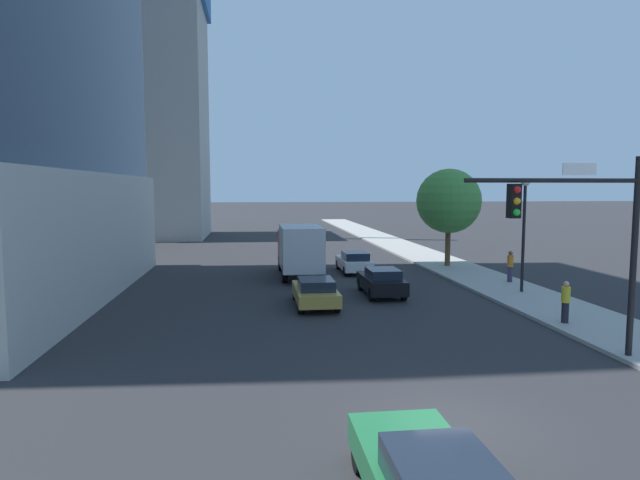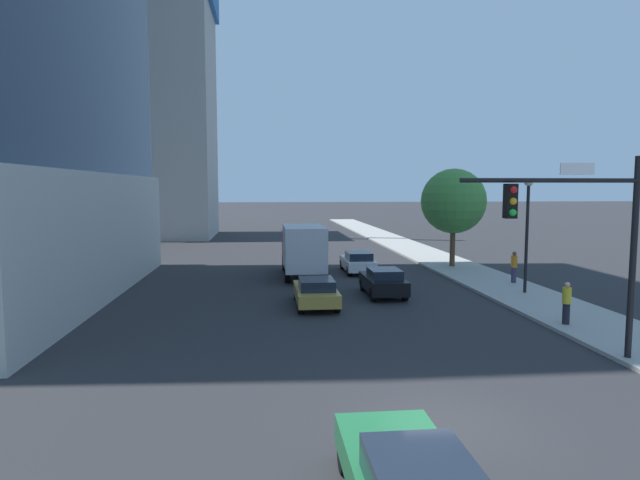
# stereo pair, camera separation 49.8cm
# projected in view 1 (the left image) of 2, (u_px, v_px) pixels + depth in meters

# --- Properties ---
(ground_plane) EXTENTS (400.00, 400.00, 0.00)m
(ground_plane) POSITION_uv_depth(u_px,v_px,m) (453.00, 423.00, 12.69)
(ground_plane) COLOR #28282B
(sidewalk) EXTENTS (4.05, 120.00, 0.15)m
(sidewalk) POSITION_uv_depth(u_px,v_px,m) (474.00, 276.00, 33.53)
(sidewalk) COLOR #9E9B93
(sidewalk) RESTS_ON ground
(construction_building) EXTENTS (24.42, 13.94, 35.11)m
(construction_building) POSITION_uv_depth(u_px,v_px,m) (135.00, 96.00, 59.25)
(construction_building) COLOR #B2AFA8
(construction_building) RESTS_ON ground
(traffic_light_pole) EXTENTS (5.77, 0.48, 6.36)m
(traffic_light_pole) POSITION_uv_depth(u_px,v_px,m) (582.00, 223.00, 16.71)
(traffic_light_pole) COLOR black
(traffic_light_pole) RESTS_ON sidewalk
(street_lamp) EXTENTS (0.44, 0.44, 5.90)m
(street_lamp) POSITION_uv_depth(u_px,v_px,m) (524.00, 218.00, 27.62)
(street_lamp) COLOR black
(street_lamp) RESTS_ON sidewalk
(street_tree) EXTENTS (4.43, 4.43, 6.70)m
(street_tree) POSITION_uv_depth(u_px,v_px,m) (449.00, 201.00, 36.94)
(street_tree) COLOR brown
(street_tree) RESTS_ON sidewalk
(car_white) EXTENTS (1.82, 4.28, 1.40)m
(car_white) POSITION_uv_depth(u_px,v_px,m) (354.00, 262.00, 35.23)
(car_white) COLOR silver
(car_white) RESTS_ON ground
(car_gold) EXTENTS (1.88, 4.31, 1.35)m
(car_gold) POSITION_uv_depth(u_px,v_px,m) (315.00, 292.00, 25.14)
(car_gold) COLOR #AD8938
(car_gold) RESTS_ON ground
(car_black) EXTENTS (1.83, 4.04, 1.43)m
(car_black) POSITION_uv_depth(u_px,v_px,m) (382.00, 282.00, 27.65)
(car_black) COLOR black
(car_black) RESTS_ON ground
(car_green) EXTENTS (1.88, 4.20, 1.45)m
(car_green) POSITION_uv_depth(u_px,v_px,m) (429.00, 479.00, 8.88)
(car_green) COLOR #1E6638
(car_green) RESTS_ON ground
(box_truck) EXTENTS (2.43, 6.80, 3.23)m
(box_truck) POSITION_uv_depth(u_px,v_px,m) (300.00, 248.00, 33.49)
(box_truck) COLOR #B21E1E
(box_truck) RESTS_ON ground
(pedestrian_orange_shirt) EXTENTS (0.34, 0.34, 1.79)m
(pedestrian_orange_shirt) POSITION_uv_depth(u_px,v_px,m) (510.00, 266.00, 30.81)
(pedestrian_orange_shirt) COLOR #38334C
(pedestrian_orange_shirt) RESTS_ON sidewalk
(pedestrian_yellow_shirt) EXTENTS (0.34, 0.34, 1.68)m
(pedestrian_yellow_shirt) POSITION_uv_depth(u_px,v_px,m) (566.00, 302.00, 21.45)
(pedestrian_yellow_shirt) COLOR black
(pedestrian_yellow_shirt) RESTS_ON sidewalk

